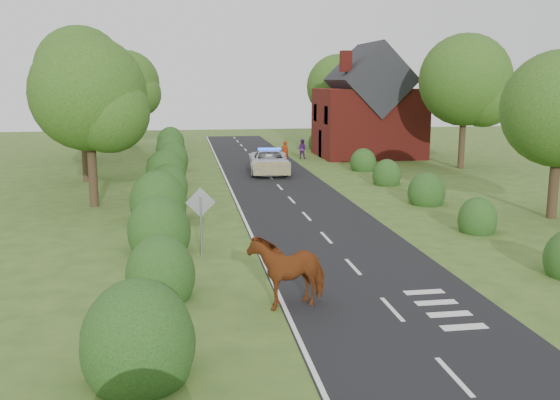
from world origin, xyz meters
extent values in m
plane|color=#3B5A24|center=(0.00, 0.00, 0.00)|extent=(120.00, 120.00, 0.00)
cube|color=black|center=(0.00, 15.00, 0.01)|extent=(6.00, 70.00, 0.02)
cube|color=white|center=(0.00, -8.00, 0.03)|extent=(0.12, 1.80, 0.01)
cube|color=white|center=(0.00, -4.00, 0.03)|extent=(0.12, 1.80, 0.01)
cube|color=white|center=(0.00, 0.00, 0.03)|extent=(0.12, 1.80, 0.01)
cube|color=white|center=(0.00, 4.00, 0.03)|extent=(0.12, 1.80, 0.01)
cube|color=white|center=(0.00, 8.00, 0.03)|extent=(0.12, 1.80, 0.01)
cube|color=white|center=(0.00, 12.00, 0.03)|extent=(0.12, 1.80, 0.01)
cube|color=white|center=(0.00, 16.00, 0.03)|extent=(0.12, 1.80, 0.01)
cube|color=white|center=(0.00, 20.00, 0.03)|extent=(0.12, 1.80, 0.01)
cube|color=white|center=(0.00, 24.00, 0.03)|extent=(0.12, 1.80, 0.01)
cube|color=white|center=(0.00, 28.00, 0.03)|extent=(0.12, 1.80, 0.01)
cube|color=white|center=(0.00, 32.00, 0.03)|extent=(0.12, 1.80, 0.01)
cube|color=white|center=(0.00, 36.00, 0.03)|extent=(0.12, 1.80, 0.01)
cube|color=white|center=(0.00, 40.00, 0.03)|extent=(0.12, 1.80, 0.01)
cube|color=white|center=(0.00, 44.00, 0.03)|extent=(0.12, 1.80, 0.01)
cube|color=white|center=(0.00, 48.00, 0.03)|extent=(0.12, 1.80, 0.01)
cube|color=white|center=(-2.90, 15.00, 0.03)|extent=(0.12, 70.00, 0.01)
cube|color=white|center=(1.40, -5.50, 0.03)|extent=(1.20, 0.35, 0.01)
cube|color=white|center=(1.40, -4.60, 0.03)|extent=(1.20, 0.35, 0.01)
cube|color=white|center=(1.40, -3.70, 0.03)|extent=(1.20, 0.35, 0.01)
cube|color=white|center=(1.40, -2.80, 0.03)|extent=(1.20, 0.35, 0.01)
ellipsoid|color=#213512|center=(-6.60, -7.00, 0.77)|extent=(2.40, 2.52, 2.80)
ellipsoid|color=#213512|center=(-6.30, -2.00, 0.66)|extent=(2.00, 2.10, 2.40)
ellipsoid|color=#213512|center=(-6.50, 3.00, 0.74)|extent=(2.30, 2.41, 2.70)
ellipsoid|color=#213512|center=(-6.70, 8.00, 0.83)|extent=(2.50, 2.62, 3.00)
ellipsoid|color=#213512|center=(-6.40, 13.00, 0.69)|extent=(2.10, 2.20, 2.50)
ellipsoid|color=#213512|center=(-6.60, 18.00, 0.77)|extent=(2.40, 2.52, 2.80)
ellipsoid|color=#213512|center=(-6.30, 24.00, 0.72)|extent=(2.20, 2.31, 2.60)
ellipsoid|color=#213512|center=(-6.50, 30.00, 0.74)|extent=(2.30, 2.41, 2.70)
ellipsoid|color=#213512|center=(-6.60, 36.00, 0.77)|extent=(2.40, 2.52, 2.80)
ellipsoid|color=#213512|center=(6.40, 4.00, 0.52)|extent=(1.60, 1.68, 1.90)
ellipsoid|color=#213512|center=(6.60, 10.00, 0.58)|extent=(1.90, 2.00, 2.10)
ellipsoid|color=#213512|center=(6.50, 16.00, 0.55)|extent=(1.70, 1.78, 2.00)
ellipsoid|color=#213512|center=(6.80, 22.00, 0.55)|extent=(1.80, 1.89, 2.00)
ellipsoid|color=#213512|center=(6.60, 36.00, 0.55)|extent=(1.70, 1.78, 2.00)
cylinder|color=#332316|center=(-10.00, 12.00, 1.98)|extent=(0.44, 0.44, 3.96)
sphere|color=#154610|center=(-10.00, 12.00, 5.58)|extent=(5.60, 5.60, 5.60)
sphere|color=#5A792A|center=(-9.02, 11.44, 4.68)|extent=(3.92, 3.92, 3.92)
cylinder|color=#332316|center=(-11.50, 20.00, 1.87)|extent=(0.44, 0.44, 3.74)
sphere|color=#154610|center=(-11.50, 20.00, 5.27)|extent=(5.60, 5.60, 5.60)
sphere|color=#5A792A|center=(-10.52, 19.44, 4.42)|extent=(3.92, 3.92, 3.92)
cylinder|color=#332316|center=(-13.00, 30.00, 2.42)|extent=(0.44, 0.44, 4.84)
sphere|color=#154610|center=(-13.00, 30.00, 6.82)|extent=(6.80, 6.80, 6.80)
sphere|color=#5A792A|center=(-11.81, 29.32, 5.72)|extent=(4.76, 4.76, 4.76)
cylinder|color=#332316|center=(-10.50, 40.00, 2.09)|extent=(0.44, 0.44, 4.18)
sphere|color=#154610|center=(-10.50, 40.00, 5.89)|extent=(6.00, 6.00, 6.00)
sphere|color=#5A792A|center=(-9.45, 39.40, 4.94)|extent=(4.20, 4.20, 4.20)
cylinder|color=#332316|center=(11.00, 6.00, 1.76)|extent=(0.44, 0.44, 3.52)
sphere|color=#154610|center=(11.00, 6.00, 4.96)|extent=(5.20, 5.20, 5.20)
cylinder|color=#332316|center=(14.00, 22.00, 2.20)|extent=(0.44, 0.44, 4.40)
sphere|color=#154610|center=(14.00, 22.00, 6.20)|extent=(6.40, 6.40, 6.40)
sphere|color=#5A792A|center=(15.12, 21.36, 5.20)|extent=(4.48, 4.48, 4.48)
cylinder|color=#332316|center=(9.00, 38.00, 1.98)|extent=(0.44, 0.44, 3.96)
sphere|color=#154610|center=(9.00, 38.00, 5.58)|extent=(6.00, 6.00, 6.00)
sphere|color=#5A792A|center=(10.05, 37.40, 4.68)|extent=(4.20, 4.20, 4.20)
cylinder|color=gray|center=(-5.00, 2.00, 1.10)|extent=(0.08, 0.08, 2.20)
cube|color=gray|center=(-5.00, 2.00, 2.00)|extent=(1.06, 0.04, 1.06)
cube|color=maroon|center=(9.50, 30.00, 2.75)|extent=(8.00, 7.00, 5.50)
cube|color=black|center=(9.50, 30.00, 6.20)|extent=(5.94, 7.40, 5.94)
cube|color=maroon|center=(7.00, 28.00, 7.60)|extent=(0.80, 0.80, 1.60)
imported|color=#5C2F0C|center=(-2.75, -3.03, 0.85)|extent=(2.67, 1.94, 1.70)
imported|color=silver|center=(0.19, 21.76, 0.78)|extent=(3.05, 5.82, 1.56)
cube|color=yellow|center=(-0.05, 18.93, 0.70)|extent=(2.33, 0.25, 0.86)
cube|color=blue|center=(0.19, 21.76, 1.64)|extent=(1.57, 0.41, 0.14)
imported|color=maroon|center=(2.04, 26.70, 0.84)|extent=(0.69, 0.53, 1.68)
imported|color=#4B1E64|center=(3.83, 29.08, 0.79)|extent=(0.97, 0.91, 1.58)
camera|label=1|loc=(-5.55, -19.56, 6.22)|focal=40.00mm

